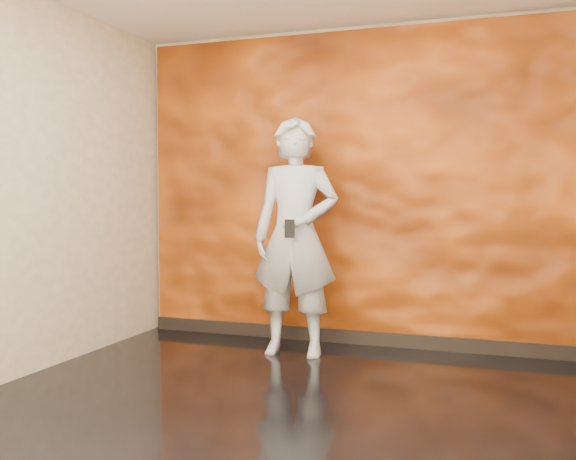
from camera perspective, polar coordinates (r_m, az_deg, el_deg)
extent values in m
cube|color=black|center=(4.04, -1.06, -15.94)|extent=(4.00, 4.00, 0.01)
cube|color=tan|center=(5.74, 5.93, 3.91)|extent=(4.00, 0.02, 2.80)
cube|color=tan|center=(2.07, -20.85, 5.37)|extent=(4.00, 0.02, 2.80)
cube|color=tan|center=(4.90, -23.63, 3.83)|extent=(0.02, 4.00, 2.80)
cube|color=orange|center=(5.70, 5.83, 3.72)|extent=(3.90, 0.06, 2.75)
cube|color=black|center=(5.80, 5.67, -9.43)|extent=(3.90, 0.04, 0.12)
imported|color=#9A9FA9|center=(5.27, 0.68, -0.61)|extent=(0.75, 0.53, 1.95)
cube|color=black|center=(4.98, 0.15, 0.12)|extent=(0.08, 0.03, 0.15)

